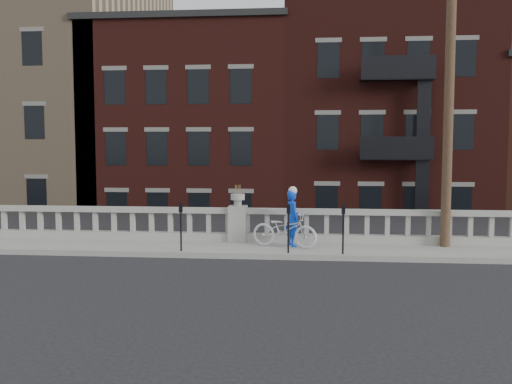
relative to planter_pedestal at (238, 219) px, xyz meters
The scene contains 11 objects.
ground 4.04m from the planter_pedestal, 90.00° to the right, with size 120.00×120.00×0.00m, color black.
sidewalk 1.21m from the planter_pedestal, 90.00° to the right, with size 32.00×2.20×0.15m, color gray.
balustrade 0.19m from the planter_pedestal, ahead, with size 28.00×0.34×1.03m.
planter_pedestal is the anchor object (origin of this frame).
lower_level 19.19m from the planter_pedestal, 88.31° to the left, with size 80.00×44.00×20.80m.
utility_pole 7.61m from the planter_pedestal, ahead, with size 1.60×0.28×10.00m.
parking_meter_a 2.28m from the planter_pedestal, 127.52° to the right, with size 0.10×0.09×1.36m.
parking_meter_b 2.44m from the planter_pedestal, 47.68° to the right, with size 0.10×0.09×1.36m.
parking_meter_c 3.62m from the planter_pedestal, 29.83° to the right, with size 0.10×0.09×1.36m.
bicycle 1.75m from the planter_pedestal, 30.81° to the right, with size 0.69×1.98×1.04m, color silver.
cyclist 1.86m from the planter_pedestal, 21.53° to the right, with size 0.61×0.40×1.66m, color blue.
Camera 1 is at (2.24, -13.45, 3.15)m, focal length 40.00 mm.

